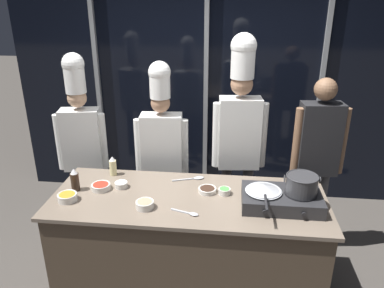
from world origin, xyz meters
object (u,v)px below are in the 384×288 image
Objects in this scene: squeeze_bottle_soy at (75,180)px; stock_pot at (302,184)px; prep_bowl_mushrooms at (145,204)px; prep_bowl_soy_glaze at (207,190)px; serving_spoon_slotted at (190,213)px; chef_sous at (162,142)px; portable_stove at (281,199)px; chef_line at (240,125)px; prep_bowl_carrots at (67,197)px; prep_bowl_garlic at (121,184)px; prep_bowl_scallions at (224,191)px; serving_spoon_solid at (195,178)px; chef_head at (81,134)px; prep_bowl_chili_flakes at (101,186)px; frying_pan at (264,188)px; squeeze_bottle_oil at (113,166)px; person_guest at (318,150)px.

stock_pot is at bearing -1.89° from squeeze_bottle_soy.
prep_bowl_mushrooms is at bearing -18.44° from squeeze_bottle_soy.
stock_pot is at bearing -11.53° from prep_bowl_soy_glaze.
chef_sous reaches higher than serving_spoon_slotted.
chef_sous reaches higher than stock_pot.
stock_pot is at bearing 0.08° from portable_stove.
chef_line is (0.69, 0.95, 0.32)m from prep_bowl_mushrooms.
chef_sous reaches higher than prep_bowl_carrots.
prep_bowl_garlic and prep_bowl_scallions have the same top height.
prep_bowl_scallions is at bearing 11.13° from prep_bowl_carrots.
prep_bowl_scallions is (1.20, 0.24, -0.01)m from prep_bowl_carrots.
stock_pot is 0.95× the size of serving_spoon_solid.
squeeze_bottle_soy is 1.41× the size of prep_bowl_mushrooms.
chef_line reaches higher than serving_spoon_solid.
prep_bowl_chili_flakes is at bearing 111.28° from chef_head.
prep_bowl_soy_glaze is at bearing 4.56° from squeeze_bottle_soy.
prep_bowl_garlic is 0.06× the size of chef_sous.
frying_pan is 1.15m from prep_bowl_garlic.
chef_line is (1.31, 0.74, 0.26)m from squeeze_bottle_soy.
squeeze_bottle_soy is at bearing -175.44° from prep_bowl_soy_glaze.
squeeze_bottle_oil is 1.29× the size of prep_bowl_mushrooms.
portable_stove is at bearing -14.34° from squeeze_bottle_oil.
frying_pan is (-0.13, -0.00, 0.08)m from portable_stove.
portable_stove is at bearing 16.19° from serving_spoon_slotted.
chef_sous is (0.38, 0.65, 0.14)m from prep_bowl_chili_flakes.
portable_stove is 6.00× the size of prep_bowl_scallions.
squeeze_bottle_soy reaches higher than serving_spoon_solid.
prep_bowl_carrots is at bearing 93.64° from chef_head.
prep_bowl_carrots is at bearing -114.81° from squeeze_bottle_oil.
stock_pot reaches higher than serving_spoon_slotted.
prep_bowl_chili_flakes is at bearing 150.14° from prep_bowl_mushrooms.
prep_bowl_mushrooms is 0.07× the size of chef_head.
prep_bowl_carrots is 0.62m from prep_bowl_mushrooms.
squeeze_bottle_oil is 0.81× the size of serving_spoon_slotted.
squeeze_bottle_oil is 1.17× the size of prep_bowl_carrots.
serving_spoon_solid is 0.55m from chef_sous.
prep_bowl_carrots is 0.69× the size of serving_spoon_slotted.
frying_pan is 3.02× the size of prep_bowl_chili_flakes.
squeeze_bottle_oil is at bearing 42.34° from chef_sous.
person_guest is (0.96, 0.60, 0.14)m from prep_bowl_soy_glaze.
prep_bowl_mushrooms is at bearing -170.65° from frying_pan.
chef_line is at bearing 29.50° from squeeze_bottle_soy.
squeeze_bottle_oil reaches higher than prep_bowl_scallions.
stock_pot is 0.79m from person_guest.
prep_bowl_garlic is 1.78m from person_guest.
prep_bowl_garlic is at bearing 35.53° from prep_bowl_carrots.
prep_bowl_garlic is at bearing 13.71° from person_guest.
squeeze_bottle_oil is 1.66× the size of prep_bowl_garlic.
squeeze_bottle_soy is 0.09× the size of chef_line.
portable_stove is 0.45m from prep_bowl_scallions.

